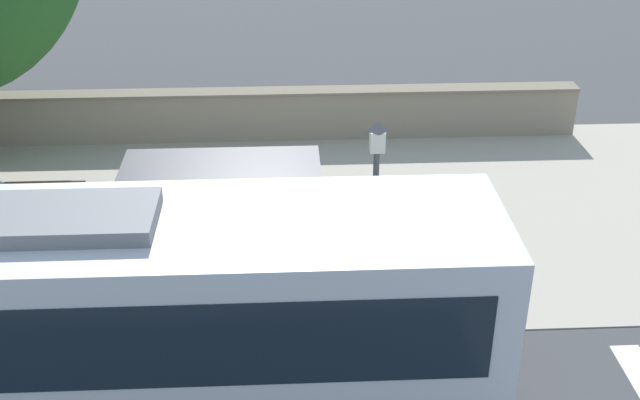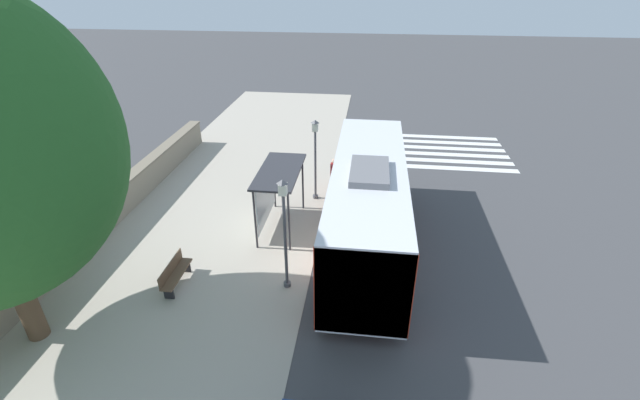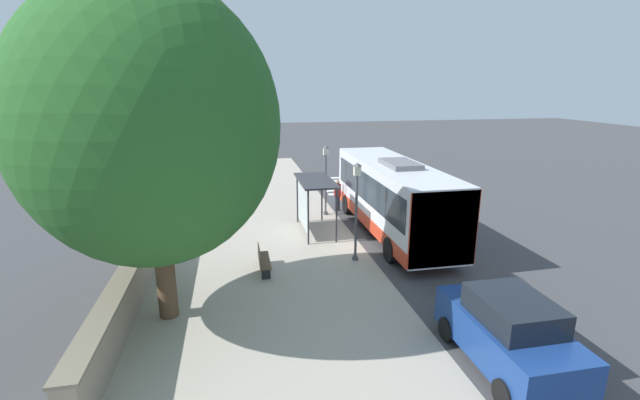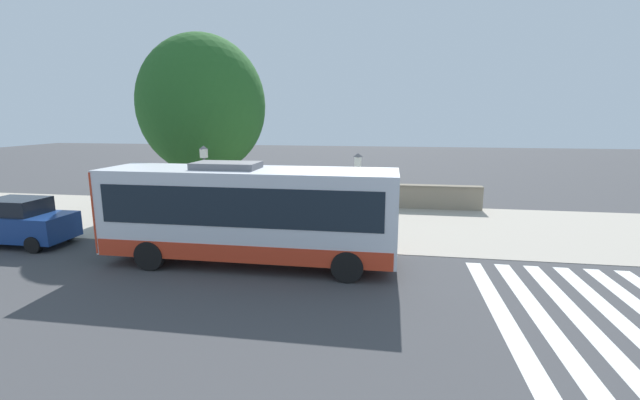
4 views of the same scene
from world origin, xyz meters
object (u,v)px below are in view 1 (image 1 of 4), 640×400
at_px(pedestrian, 414,291).
at_px(street_lamp_near, 375,206).
at_px(bench, 47,201).
at_px(bus, 141,316).
at_px(bus_shelter, 223,185).

xyz_separation_m(pedestrian, street_lamp_near, (-0.79, -0.60, 1.19)).
relative_size(pedestrian, bench, 1.02).
bearing_deg(bus, bench, -153.57).
relative_size(bus, street_lamp_near, 2.70).
xyz_separation_m(bus, pedestrian, (-1.57, 4.13, -0.80)).
bearing_deg(bench, bus, 26.43).
bearing_deg(bus, bus_shelter, 165.10).
relative_size(pedestrian, street_lamp_near, 0.47).
bearing_deg(bus_shelter, bench, -122.99).
bearing_deg(bench, bus_shelter, 57.01).
bearing_deg(bus_shelter, street_lamp_near, 65.48).
bearing_deg(bus, pedestrian, 110.86).
relative_size(bus, bench, 5.89).
distance_m(bench, street_lamp_near, 7.78).
bearing_deg(street_lamp_near, pedestrian, 37.47).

